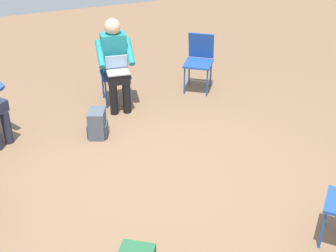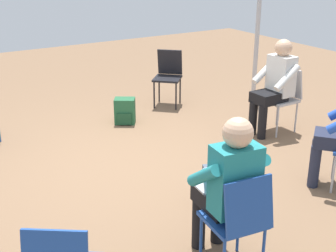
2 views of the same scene
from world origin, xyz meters
name	(u,v)px [view 2 (image 2 of 2)]	position (x,y,z in m)	size (l,w,h in m)	color
ground_plane	(131,166)	(0.00, 0.00, 0.00)	(14.00, 14.00, 0.00)	brown
chair_southeast	(168,74)	(1.69, -1.53, 0.50)	(0.59, 0.58, 0.85)	black
chair_west	(239,218)	(-2.08, 0.19, 0.50)	(0.48, 0.44, 0.85)	#1E4799
chair_south	(283,95)	(-0.05, -2.25, 0.50)	(0.41, 0.44, 0.85)	#B7B7BC
person_with_laptop	(228,183)	(-1.91, 0.17, 0.69)	(0.55, 0.53, 1.24)	black
person_in_white	(275,82)	(-0.06, -2.08, 0.69)	(0.50, 0.53, 1.24)	black
backpack_near_laptop_user	(215,189)	(-1.16, -0.31, 0.16)	(0.33, 0.31, 0.36)	#475160
backpack_by_empty_chair	(125,112)	(1.28, -0.57, 0.16)	(0.32, 0.34, 0.36)	#235B38
tent_pole_far	(258,25)	(1.21, -2.87, 1.19)	(0.07, 0.07, 2.39)	#B2B2B7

